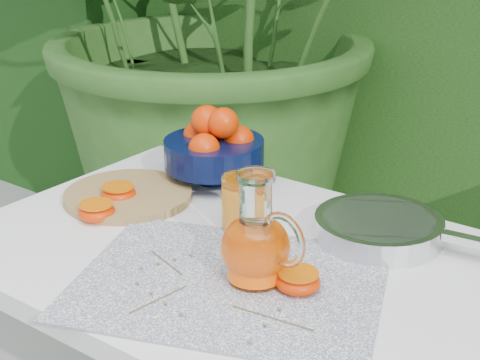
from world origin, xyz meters
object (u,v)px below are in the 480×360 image
Objects in this scene: saute_pan at (380,227)px; cutting_board at (128,195)px; white_table at (234,288)px; juice_pitcher at (256,244)px; fruit_bowl at (215,147)px.

cutting_board is at bearing -164.23° from saute_pan.
white_table is 0.20m from juice_pitcher.
juice_pitcher is at bearing -43.13° from fruit_bowl.
saute_pan is at bearing -6.36° from fruit_bowl.
fruit_bowl is 1.42× the size of juice_pitcher.
juice_pitcher is (0.42, -0.12, 0.06)m from cutting_board.
juice_pitcher reaches higher than fruit_bowl.
cutting_board is 0.44m from juice_pitcher.
fruit_bowl is at bearing 173.64° from saute_pan.
white_table is 0.38m from fruit_bowl.
fruit_bowl is at bearing 136.87° from juice_pitcher.
fruit_bowl reaches higher than saute_pan.
juice_pitcher reaches higher than saute_pan.
saute_pan is (0.20, 0.20, 0.11)m from white_table.
white_table is 0.33m from cutting_board.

